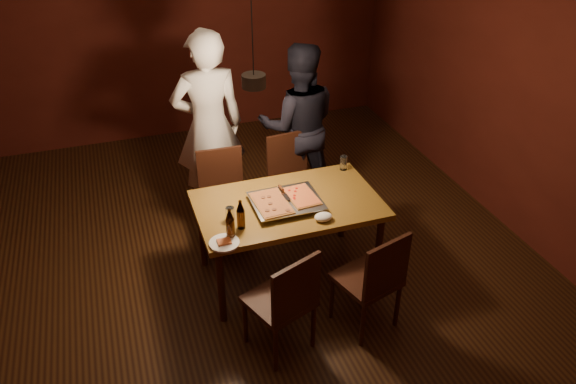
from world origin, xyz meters
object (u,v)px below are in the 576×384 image
object	(u,v)px
chair_far_left	(223,188)
chair_near_right	(375,274)
chair_near_left	(286,296)
beer_bottle_a	(230,224)
dining_table	(288,210)
pendant_lamp	(254,80)
chair_far_right	(291,171)
beer_bottle_b	(241,214)
plate_slice	(224,243)
diner_dark	(299,126)
diner_white	(209,127)
pizza_tray	(286,203)

from	to	relation	value
chair_far_left	chair_near_right	world-z (taller)	same
chair_near_left	beer_bottle_a	xyz separation A→B (m)	(-0.26, 0.52, 0.34)
dining_table	pendant_lamp	distance (m)	1.12
chair_far_right	chair_near_right	size ratio (longest dim) A/B	0.93
chair_near_right	pendant_lamp	world-z (taller)	pendant_lamp
beer_bottle_a	beer_bottle_b	size ratio (longest dim) A/B	1.03
chair_near_left	beer_bottle_a	distance (m)	0.67
chair_near_right	plate_slice	xyz separation A→B (m)	(-1.02, 0.44, 0.22)
chair_near_left	beer_bottle_b	size ratio (longest dim) A/B	2.26
chair_near_right	beer_bottle_b	distance (m)	1.10
chair_near_left	diner_dark	distance (m)	2.18
chair_far_left	diner_white	size ratio (longest dim) A/B	0.26
beer_bottle_b	pendant_lamp	size ratio (longest dim) A/B	0.22
dining_table	chair_near_left	world-z (taller)	chair_near_left
beer_bottle_a	pendant_lamp	size ratio (longest dim) A/B	0.22
chair_near_left	diner_dark	size ratio (longest dim) A/B	0.32
chair_far_left	diner_dark	distance (m)	1.04
chair_far_left	beer_bottle_b	bearing A→B (deg)	89.13
diner_white	diner_dark	distance (m)	0.90
chair_near_left	beer_bottle_a	size ratio (longest dim) A/B	2.20
dining_table	beer_bottle_a	size ratio (longest dim) A/B	6.06
diner_dark	pendant_lamp	world-z (taller)	pendant_lamp
beer_bottle_a	pendant_lamp	xyz separation A→B (m)	(0.35, 0.49, 0.89)
beer_bottle_b	plate_slice	xyz separation A→B (m)	(-0.17, -0.16, -0.11)
dining_table	chair_near_right	xyz separation A→B (m)	(0.40, -0.82, -0.14)
chair_far_left	chair_far_right	distance (m)	0.71
plate_slice	diner_dark	world-z (taller)	diner_dark
chair_near_left	pendant_lamp	world-z (taller)	pendant_lamp
diner_white	pendant_lamp	size ratio (longest dim) A/B	1.72
chair_far_left	chair_near_left	bearing A→B (deg)	96.30
pizza_tray	dining_table	bearing A→B (deg)	50.75
chair_far_left	pizza_tray	xyz separation A→B (m)	(0.36, -0.76, 0.24)
chair_near_left	pizza_tray	world-z (taller)	chair_near_left
pendant_lamp	chair_near_right	bearing A→B (deg)	-58.87
beer_bottle_a	diner_dark	distance (m)	1.82
pizza_tray	diner_dark	size ratio (longest dim) A/B	0.33
chair_far_right	diner_dark	bearing A→B (deg)	-124.90
pizza_tray	pendant_lamp	world-z (taller)	pendant_lamp
chair_far_right	plate_slice	size ratio (longest dim) A/B	2.15
chair_far_right	beer_bottle_b	distance (m)	1.34
pendant_lamp	beer_bottle_b	bearing A→B (deg)	-121.59
dining_table	diner_white	bearing A→B (deg)	107.55
chair_far_right	chair_near_left	distance (m)	1.77
diner_white	pendant_lamp	distance (m)	1.33
diner_white	diner_dark	size ratio (longest dim) A/B	1.12
chair_far_left	chair_near_right	distance (m)	1.74
chair_far_right	pizza_tray	xyz separation A→B (m)	(-0.34, -0.86, 0.24)
chair_near_right	diner_white	world-z (taller)	diner_white
pizza_tray	diner_dark	bearing A→B (deg)	65.66
dining_table	diner_dark	bearing A→B (deg)	66.40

